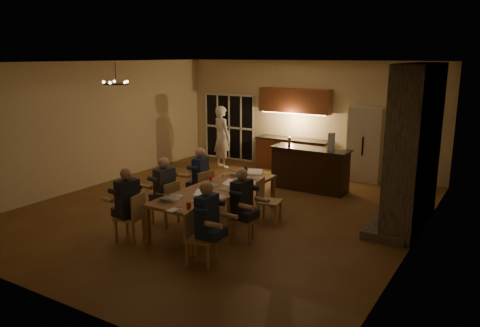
% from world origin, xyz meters
% --- Properties ---
extents(floor, '(9.00, 9.00, 0.00)m').
position_xyz_m(floor, '(0.00, 0.00, 0.00)').
color(floor, brown).
rests_on(floor, ground).
extents(back_wall, '(8.00, 0.04, 3.20)m').
position_xyz_m(back_wall, '(0.00, 4.52, 1.60)').
color(back_wall, beige).
rests_on(back_wall, ground).
extents(left_wall, '(0.04, 9.00, 3.20)m').
position_xyz_m(left_wall, '(-4.02, 0.00, 1.60)').
color(left_wall, beige).
rests_on(left_wall, ground).
extents(right_wall, '(0.04, 9.00, 3.20)m').
position_xyz_m(right_wall, '(4.02, 0.00, 1.60)').
color(right_wall, beige).
rests_on(right_wall, ground).
extents(ceiling, '(8.00, 9.00, 0.04)m').
position_xyz_m(ceiling, '(0.00, 0.00, 3.22)').
color(ceiling, white).
rests_on(ceiling, back_wall).
extents(french_doors, '(1.86, 0.08, 2.10)m').
position_xyz_m(french_doors, '(-2.70, 4.47, 1.05)').
color(french_doors, black).
rests_on(french_doors, ground).
extents(fireplace, '(0.58, 2.50, 3.20)m').
position_xyz_m(fireplace, '(3.70, 1.20, 1.60)').
color(fireplace, '#706658').
rests_on(fireplace, ground).
extents(kitchenette, '(2.24, 0.68, 2.40)m').
position_xyz_m(kitchenette, '(-0.30, 4.20, 1.20)').
color(kitchenette, brown).
rests_on(kitchenette, ground).
extents(refrigerator, '(0.90, 0.68, 2.00)m').
position_xyz_m(refrigerator, '(1.90, 4.15, 1.00)').
color(refrigerator, beige).
rests_on(refrigerator, ground).
extents(dining_table, '(1.10, 3.13, 0.75)m').
position_xyz_m(dining_table, '(0.37, -0.79, 0.38)').
color(dining_table, '#AB6B44').
rests_on(dining_table, ground).
extents(bar_island, '(1.99, 0.70, 1.08)m').
position_xyz_m(bar_island, '(0.99, 2.47, 0.54)').
color(bar_island, black).
rests_on(bar_island, ground).
extents(chair_left_near, '(0.52, 0.52, 0.89)m').
position_xyz_m(chair_left_near, '(-0.53, -2.32, 0.45)').
color(chair_left_near, tan).
rests_on(chair_left_near, ground).
extents(chair_left_mid, '(0.46, 0.46, 0.89)m').
position_xyz_m(chair_left_mid, '(-0.53, -1.33, 0.45)').
color(chair_left_mid, tan).
rests_on(chair_left_mid, ground).
extents(chair_left_far, '(0.54, 0.54, 0.89)m').
position_xyz_m(chair_left_far, '(-0.48, -0.19, 0.45)').
color(chair_left_far, tan).
rests_on(chair_left_far, ground).
extents(chair_right_near, '(0.53, 0.53, 0.89)m').
position_xyz_m(chair_right_near, '(1.20, -2.46, 0.45)').
color(chair_right_near, tan).
rests_on(chair_right_near, ground).
extents(chair_right_mid, '(0.56, 0.56, 0.89)m').
position_xyz_m(chair_right_mid, '(1.28, -1.33, 0.45)').
color(chair_right_mid, tan).
rests_on(chair_right_mid, ground).
extents(chair_right_far, '(0.51, 0.51, 0.89)m').
position_xyz_m(chair_right_far, '(1.22, -0.13, 0.45)').
color(chair_right_far, tan).
rests_on(chair_right_far, ground).
extents(person_left_near, '(0.69, 0.69, 1.38)m').
position_xyz_m(person_left_near, '(-0.52, -2.35, 0.69)').
color(person_left_near, '#24272E').
rests_on(person_left_near, ground).
extents(person_right_near, '(0.62, 0.62, 1.38)m').
position_xyz_m(person_right_near, '(1.25, -2.37, 0.69)').
color(person_right_near, '#1E284B').
rests_on(person_right_near, ground).
extents(person_left_mid, '(0.66, 0.66, 1.38)m').
position_xyz_m(person_left_mid, '(-0.52, -1.32, 0.69)').
color(person_left_mid, '#363B40').
rests_on(person_left_mid, ground).
extents(person_right_mid, '(0.65, 0.65, 1.38)m').
position_xyz_m(person_right_mid, '(1.26, -1.29, 0.69)').
color(person_right_mid, '#24272E').
rests_on(person_right_mid, ground).
extents(person_left_far, '(0.68, 0.68, 1.38)m').
position_xyz_m(person_left_far, '(-0.49, -0.15, 0.69)').
color(person_left_far, '#1E284B').
rests_on(person_left_far, ground).
extents(standing_person, '(0.80, 0.67, 1.87)m').
position_xyz_m(standing_person, '(-2.26, 3.35, 0.94)').
color(standing_person, white).
rests_on(standing_person, ground).
extents(chandelier, '(0.54, 0.54, 0.03)m').
position_xyz_m(chandelier, '(-1.97, -1.07, 2.75)').
color(chandelier, black).
rests_on(chandelier, ceiling).
extents(laptop_a, '(0.34, 0.30, 0.23)m').
position_xyz_m(laptop_a, '(0.06, -1.87, 0.86)').
color(laptop_a, silver).
rests_on(laptop_a, dining_table).
extents(laptop_b, '(0.37, 0.34, 0.23)m').
position_xyz_m(laptop_b, '(0.60, -1.64, 0.86)').
color(laptop_b, silver).
rests_on(laptop_b, dining_table).
extents(laptop_c, '(0.34, 0.30, 0.23)m').
position_xyz_m(laptop_c, '(0.13, -0.68, 0.86)').
color(laptop_c, silver).
rests_on(laptop_c, dining_table).
extents(laptop_d, '(0.37, 0.33, 0.23)m').
position_xyz_m(laptop_d, '(0.62, -0.79, 0.86)').
color(laptop_d, silver).
rests_on(laptop_d, dining_table).
extents(laptop_e, '(0.41, 0.39, 0.23)m').
position_xyz_m(laptop_e, '(0.19, 0.30, 0.86)').
color(laptop_e, silver).
rests_on(laptop_e, dining_table).
extents(laptop_f, '(0.40, 0.37, 0.23)m').
position_xyz_m(laptop_f, '(0.63, 0.27, 0.86)').
color(laptop_f, silver).
rests_on(laptop_f, dining_table).
extents(mug_front, '(0.08, 0.08, 0.10)m').
position_xyz_m(mug_front, '(0.33, -1.18, 0.80)').
color(mug_front, silver).
rests_on(mug_front, dining_table).
extents(mug_mid, '(0.07, 0.07, 0.10)m').
position_xyz_m(mug_mid, '(0.48, -0.26, 0.80)').
color(mug_mid, silver).
rests_on(mug_mid, dining_table).
extents(mug_back, '(0.08, 0.08, 0.10)m').
position_xyz_m(mug_back, '(0.04, -0.05, 0.80)').
color(mug_back, silver).
rests_on(mug_back, dining_table).
extents(redcup_near, '(0.08, 0.08, 0.12)m').
position_xyz_m(redcup_near, '(0.69, -2.11, 0.81)').
color(redcup_near, red).
rests_on(redcup_near, dining_table).
extents(redcup_mid, '(0.08, 0.08, 0.12)m').
position_xyz_m(redcup_mid, '(-0.02, -0.46, 0.81)').
color(redcup_mid, red).
rests_on(redcup_mid, dining_table).
extents(redcup_far, '(0.08, 0.08, 0.12)m').
position_xyz_m(redcup_far, '(0.49, 0.60, 0.81)').
color(redcup_far, red).
rests_on(redcup_far, dining_table).
extents(can_silver, '(0.06, 0.06, 0.12)m').
position_xyz_m(can_silver, '(0.39, -1.48, 0.81)').
color(can_silver, '#B2B2B7').
rests_on(can_silver, dining_table).
extents(can_cola, '(0.07, 0.07, 0.12)m').
position_xyz_m(can_cola, '(0.19, 0.64, 0.81)').
color(can_cola, '#3F0F0C').
rests_on(can_cola, dining_table).
extents(plate_near, '(0.28, 0.28, 0.02)m').
position_xyz_m(plate_near, '(0.76, -1.30, 0.76)').
color(plate_near, silver).
rests_on(plate_near, dining_table).
extents(plate_left, '(0.27, 0.27, 0.02)m').
position_xyz_m(plate_left, '(0.05, -1.69, 0.76)').
color(plate_left, silver).
rests_on(plate_left, dining_table).
extents(plate_far, '(0.27, 0.27, 0.02)m').
position_xyz_m(plate_far, '(0.83, -0.10, 0.76)').
color(plate_far, silver).
rests_on(plate_far, dining_table).
extents(notepad, '(0.17, 0.23, 0.01)m').
position_xyz_m(notepad, '(0.50, -2.32, 0.76)').
color(notepad, white).
rests_on(notepad, dining_table).
extents(bar_bottle, '(0.07, 0.07, 0.24)m').
position_xyz_m(bar_bottle, '(0.43, 2.40, 1.20)').
color(bar_bottle, '#99999E').
rests_on(bar_bottle, bar_island).
extents(bar_blender, '(0.15, 0.15, 0.44)m').
position_xyz_m(bar_blender, '(1.55, 2.41, 1.30)').
color(bar_blender, silver).
rests_on(bar_blender, bar_island).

